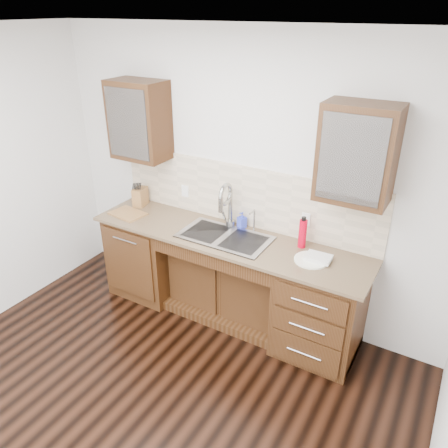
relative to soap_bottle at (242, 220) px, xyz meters
The scene contains 25 objects.
ground 1.97m from the soap_bottle, 91.41° to the right, with size 4.00×3.50×0.10m, color black.
ceiling 2.43m from the soap_bottle, 91.41° to the right, with size 4.00×3.50×0.10m, color white.
wall_back 0.39m from the soap_bottle, 107.45° to the left, with size 4.00×0.10×2.70m, color silver.
base_cabinet_left 1.16m from the soap_bottle, 166.99° to the right, with size 0.70×0.62×0.88m, color #593014.
base_cabinet_center 0.65m from the soap_bottle, 106.52° to the right, with size 1.20×0.44×0.70m, color #593014.
base_cabinet_right 1.09m from the soap_bottle, 14.14° to the right, with size 0.70×0.62×0.88m, color #593014.
countertop 0.26m from the soap_bottle, 99.59° to the right, with size 2.70×0.65×0.03m, color #84705B.
backsplash 0.23m from the soap_bottle, 120.46° to the left, with size 2.70×0.02×0.59m, color beige.
sink 0.31m from the soap_bottle, 99.04° to the right, with size 0.84×0.46×0.19m, color #9E9EA5.
faucet 0.17m from the soap_bottle, 165.41° to the right, with size 0.04×0.04×0.40m, color #999993.
filter_tap 0.15m from the soap_bottle, ahead, with size 0.02×0.02×0.24m, color #999993.
upper_cabinet_left 1.38m from the soap_bottle, behind, with size 0.55×0.34×0.75m, color #593014.
upper_cabinet_right 1.31m from the soap_bottle, ahead, with size 0.55×0.34×0.75m, color #593014.
outlet_left 0.71m from the soap_bottle, behind, with size 0.08×0.01×0.12m, color white.
outlet_right 0.63m from the soap_bottle, ahead, with size 0.08×0.01×0.12m, color white.
soap_bottle is the anchor object (origin of this frame).
water_bottle 0.64m from the soap_bottle, ahead, with size 0.07×0.07×0.26m, color red.
plate 0.83m from the soap_bottle, 17.72° to the right, with size 0.28×0.28×0.02m, color white.
dish_towel 0.87m from the soap_bottle, 14.91° to the right, with size 0.21×0.15×0.03m, color #EBF0CD.
knife_block 1.18m from the soap_bottle, behind, with size 0.11×0.17×0.19m, color brown.
cutting_board 1.19m from the soap_bottle, 163.71° to the right, with size 0.35×0.24×0.02m, color #A7813E.
cup_left_a 1.46m from the soap_bottle, behind, with size 0.12×0.12×0.09m, color silver.
cup_left_b 1.29m from the soap_bottle, behind, with size 0.09×0.09×0.08m, color white.
cup_right_a 1.20m from the soap_bottle, ahead, with size 0.11×0.11×0.09m, color white.
cup_right_b 1.40m from the soap_bottle, ahead, with size 0.09×0.09×0.09m, color white.
Camera 1 is at (1.77, -1.63, 2.81)m, focal length 35.00 mm.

